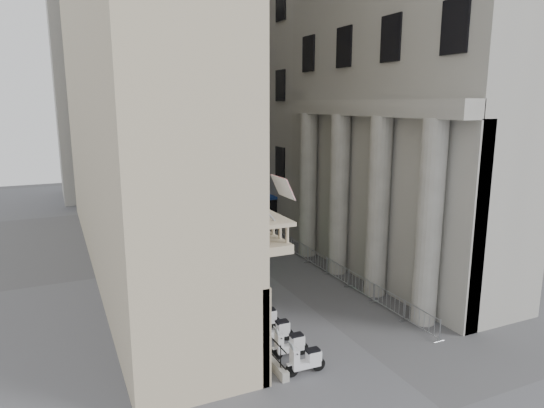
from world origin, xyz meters
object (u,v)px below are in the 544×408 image
(scooter_0, at_px, (306,373))
(street_lamp, at_px, (183,186))
(pedestrian_b, at_px, (223,208))
(security_tent, at_px, (166,200))
(info_kiosk, at_px, (216,259))
(pedestrian_a, at_px, (217,238))

(scooter_0, bearing_deg, street_lamp, 0.37)
(street_lamp, distance_m, pedestrian_b, 9.52)
(security_tent, bearing_deg, scooter_0, -89.27)
(info_kiosk, xyz_separation_m, pedestrian_b, (5.64, 15.20, -0.21))
(scooter_0, xyz_separation_m, pedestrian_b, (6.03, 27.80, 0.81))
(street_lamp, bearing_deg, security_tent, 101.32)
(security_tent, height_order, info_kiosk, security_tent)
(street_lamp, relative_size, pedestrian_a, 4.67)
(street_lamp, xyz_separation_m, pedestrian_a, (1.65, -2.94, -3.60))
(info_kiosk, height_order, pedestrian_a, info_kiosk)
(security_tent, relative_size, pedestrian_a, 2.61)
(street_lamp, height_order, info_kiosk, street_lamp)
(scooter_0, bearing_deg, pedestrian_b, -10.45)
(scooter_0, bearing_deg, pedestrian_a, -5.08)
(street_lamp, bearing_deg, pedestrian_b, 46.57)
(street_lamp, distance_m, pedestrian_a, 4.93)
(scooter_0, relative_size, security_tent, 0.36)
(security_tent, height_order, pedestrian_b, security_tent)
(pedestrian_a, bearing_deg, street_lamp, -84.98)
(security_tent, distance_m, pedestrian_a, 6.61)
(info_kiosk, bearing_deg, street_lamp, 113.18)
(street_lamp, relative_size, pedestrian_b, 4.62)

